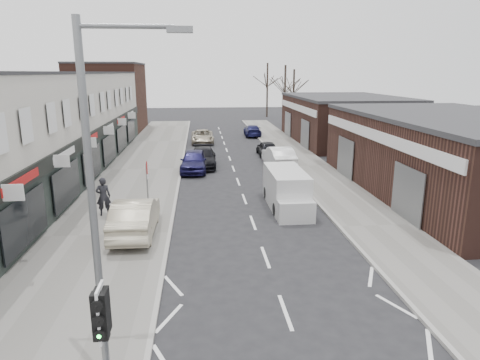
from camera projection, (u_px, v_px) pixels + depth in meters
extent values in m
plane|color=black|center=(300.00, 354.00, 11.06)|extent=(160.00, 160.00, 0.00)
cube|color=slate|center=(143.00, 170.00, 31.67)|extent=(5.50, 64.00, 0.12)
cube|color=slate|center=(308.00, 166.00, 32.81)|extent=(3.50, 64.00, 0.12)
cube|color=beige|center=(30.00, 128.00, 27.78)|extent=(8.00, 41.00, 7.10)
cube|color=#44251D|center=(109.00, 98.00, 52.28)|extent=(8.00, 10.00, 8.00)
cube|color=#3C211B|center=(455.00, 157.00, 25.17)|extent=(10.00, 18.00, 4.50)
cube|color=#3C211B|center=(344.00, 120.00, 44.47)|extent=(10.00, 16.00, 4.50)
cube|color=silver|center=(101.00, 313.00, 8.08)|extent=(0.05, 0.55, 1.10)
cube|color=black|center=(100.00, 316.00, 7.96)|extent=(0.28, 0.22, 0.95)
sphere|color=#0CE533|center=(100.00, 334.00, 7.92)|extent=(0.18, 0.18, 0.18)
cube|color=black|center=(103.00, 309.00, 8.19)|extent=(0.26, 0.20, 0.90)
cylinder|color=slate|center=(94.00, 219.00, 8.85)|extent=(0.16, 0.16, 8.00)
cylinder|color=slate|center=(126.00, 26.00, 8.00)|extent=(1.80, 0.10, 0.10)
cube|color=slate|center=(180.00, 30.00, 8.11)|extent=(0.50, 0.22, 0.12)
cylinder|color=slate|center=(147.00, 187.00, 21.84)|extent=(0.07, 0.07, 2.50)
cube|color=white|center=(148.00, 176.00, 21.69)|extent=(0.04, 0.45, 0.25)
cube|color=silver|center=(286.00, 188.00, 23.04)|extent=(1.82, 4.41, 2.01)
cube|color=silver|center=(296.00, 212.00, 20.67)|extent=(1.77, 0.77, 1.06)
cylinder|color=black|center=(276.00, 209.00, 21.64)|extent=(0.21, 0.67, 0.67)
cylinder|color=black|center=(307.00, 208.00, 21.79)|extent=(0.21, 0.67, 0.67)
cylinder|color=black|center=(266.00, 193.00, 24.62)|extent=(0.21, 0.67, 0.67)
cylinder|color=black|center=(294.00, 192.00, 24.77)|extent=(0.21, 0.67, 0.67)
imported|color=#B4AA90|center=(135.00, 216.00, 18.84)|extent=(1.71, 4.88, 1.61)
imported|color=black|center=(103.00, 196.00, 21.21)|extent=(0.79, 0.61, 1.94)
imported|color=#171542|center=(194.00, 161.00, 31.22)|extent=(2.11, 4.70, 1.57)
imported|color=black|center=(203.00, 157.00, 32.84)|extent=(2.11, 4.96, 1.43)
imported|color=#A29782|center=(202.00, 137.00, 43.77)|extent=(2.27, 4.85, 1.34)
imported|color=white|center=(279.00, 157.00, 32.61)|extent=(1.98, 4.98, 1.61)
imported|color=black|center=(267.00, 148.00, 37.19)|extent=(1.56, 3.86, 1.31)
imported|color=#141541|center=(252.00, 131.00, 48.57)|extent=(1.93, 4.46, 1.28)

